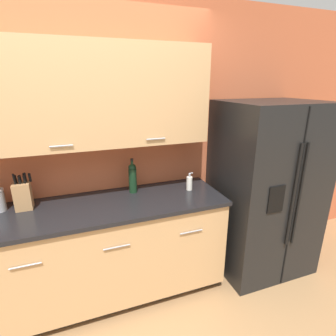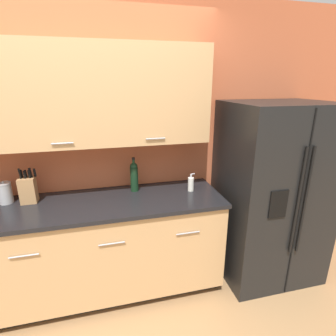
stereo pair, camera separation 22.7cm
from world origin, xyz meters
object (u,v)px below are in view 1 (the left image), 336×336
(refrigerator, at_px, (265,189))
(knife_block, at_px, (23,195))
(soap_dispenser, at_px, (190,183))
(wine_bottle, at_px, (133,177))

(refrigerator, distance_m, knife_block, 2.19)
(soap_dispenser, bearing_deg, knife_block, 176.18)
(refrigerator, bearing_deg, wine_bottle, 169.90)
(refrigerator, bearing_deg, soap_dispenser, 172.55)
(knife_block, xyz_separation_m, wine_bottle, (0.88, 0.03, 0.03))
(knife_block, distance_m, wine_bottle, 0.88)
(wine_bottle, bearing_deg, refrigerator, -10.10)
(knife_block, bearing_deg, wine_bottle, 2.24)
(knife_block, bearing_deg, soap_dispenser, -3.82)
(refrigerator, xyz_separation_m, soap_dispenser, (-0.79, 0.10, 0.13))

